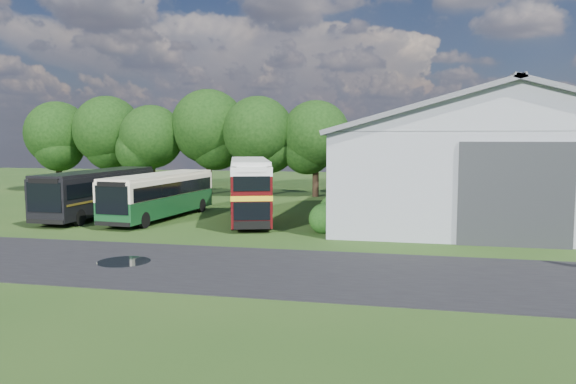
% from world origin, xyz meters
% --- Properties ---
extents(ground, '(120.00, 120.00, 0.00)m').
position_xyz_m(ground, '(0.00, 0.00, 0.00)').
color(ground, '#1C3C13').
rests_on(ground, ground).
extents(asphalt_road, '(60.00, 8.00, 0.02)m').
position_xyz_m(asphalt_road, '(3.00, -3.00, 0.00)').
color(asphalt_road, black).
rests_on(asphalt_road, ground).
extents(puddle, '(2.20, 2.20, 0.01)m').
position_xyz_m(puddle, '(-1.50, -3.00, 0.00)').
color(puddle, black).
rests_on(puddle, ground).
extents(storage_shed, '(18.80, 24.80, 8.15)m').
position_xyz_m(storage_shed, '(15.00, 15.98, 4.17)').
color(storage_shed, gray).
rests_on(storage_shed, ground).
extents(tree_far_left, '(6.12, 6.12, 8.64)m').
position_xyz_m(tree_far_left, '(-23.00, 24.00, 5.56)').
color(tree_far_left, black).
rests_on(tree_far_left, ground).
extents(tree_left_a, '(6.46, 6.46, 9.12)m').
position_xyz_m(tree_left_a, '(-18.00, 24.50, 5.87)').
color(tree_left_a, black).
rests_on(tree_left_a, ground).
extents(tree_left_b, '(5.78, 5.78, 8.16)m').
position_xyz_m(tree_left_b, '(-13.00, 23.50, 5.25)').
color(tree_left_b, black).
rests_on(tree_left_b, ground).
extents(tree_mid, '(6.80, 6.80, 9.60)m').
position_xyz_m(tree_mid, '(-8.00, 24.80, 6.18)').
color(tree_mid, black).
rests_on(tree_mid, ground).
extents(tree_right_a, '(6.26, 6.26, 8.83)m').
position_xyz_m(tree_right_a, '(-3.00, 23.80, 5.69)').
color(tree_right_a, black).
rests_on(tree_right_a, ground).
extents(tree_right_b, '(5.98, 5.98, 8.45)m').
position_xyz_m(tree_right_b, '(2.00, 24.60, 5.44)').
color(tree_right_b, black).
rests_on(tree_right_b, ground).
extents(shrub_front, '(1.70, 1.70, 1.70)m').
position_xyz_m(shrub_front, '(5.60, 6.00, 0.00)').
color(shrub_front, '#194714').
rests_on(shrub_front, ground).
extents(shrub_mid, '(1.60, 1.60, 1.60)m').
position_xyz_m(shrub_mid, '(5.60, 8.00, 0.00)').
color(shrub_mid, '#194714').
rests_on(shrub_mid, ground).
extents(shrub_back, '(1.80, 1.80, 1.80)m').
position_xyz_m(shrub_back, '(5.60, 10.00, 0.00)').
color(shrub_back, '#194714').
rests_on(shrub_back, ground).
extents(bus_green_single, '(3.32, 10.63, 2.89)m').
position_xyz_m(bus_green_single, '(-5.47, 9.06, 1.54)').
color(bus_green_single, black).
rests_on(bus_green_single, ground).
extents(bus_maroon_double, '(4.93, 9.28, 3.87)m').
position_xyz_m(bus_maroon_double, '(0.50, 8.98, 1.93)').
color(bus_maroon_double, black).
rests_on(bus_maroon_double, ground).
extents(bus_dark_single, '(2.71, 11.02, 3.03)m').
position_xyz_m(bus_dark_single, '(-9.93, 9.16, 1.61)').
color(bus_dark_single, black).
rests_on(bus_dark_single, ground).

